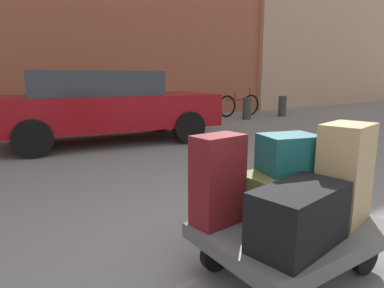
{
  "coord_description": "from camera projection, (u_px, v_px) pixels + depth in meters",
  "views": [
    {
      "loc": [
        -1.71,
        -1.37,
        1.3
      ],
      "look_at": [
        0.0,
        1.2,
        0.69
      ],
      "focal_mm": 31.43,
      "sensor_mm": 36.0,
      "label": 1
    }
  ],
  "objects": [
    {
      "name": "suitcase_tan_rear_right",
      "position": [
        345.0,
        173.0,
        2.27
      ],
      "size": [
        0.43,
        0.34,
        0.66
      ],
      "primitive_type": "cube",
      "rotation": [
        0.0,
        0.0,
        0.22
      ],
      "color": "#9E7F56",
      "rests_on": "luggage_cart"
    },
    {
      "name": "bollard_kerb_far",
      "position": [
        247.0,
        109.0,
        10.55
      ],
      "size": [
        0.27,
        0.27,
        0.68
      ],
      "primitive_type": "cylinder",
      "color": "#383838",
      "rests_on": "ground_plane"
    },
    {
      "name": "luggage_cart",
      "position": [
        291.0,
        235.0,
        2.25
      ],
      "size": [
        1.18,
        0.86,
        0.34
      ],
      "color": "#4C4C51",
      "rests_on": "ground_plane"
    },
    {
      "name": "bollard_corner",
      "position": [
        282.0,
        106.0,
        11.44
      ],
      "size": [
        0.27,
        0.27,
        0.68
      ],
      "primitive_type": "cylinder",
      "color": "#383838",
      "rests_on": "ground_plane"
    },
    {
      "name": "ground_plane",
      "position": [
        289.0,
        271.0,
        2.3
      ],
      "size": [
        60.0,
        60.0,
        0.0
      ],
      "primitive_type": "plane",
      "color": "slate"
    },
    {
      "name": "duffel_bag_black_center",
      "position": [
        299.0,
        216.0,
        1.93
      ],
      "size": [
        0.67,
        0.42,
        0.35
      ],
      "primitive_type": "cube",
      "rotation": [
        0.0,
        0.0,
        0.16
      ],
      "color": "black",
      "rests_on": "luggage_cart"
    },
    {
      "name": "duffel_bag_olive_front_left",
      "position": [
        286.0,
        193.0,
        2.4
      ],
      "size": [
        0.68,
        0.38,
        0.31
      ],
      "primitive_type": "cube",
      "rotation": [
        0.0,
        0.0,
        -0.03
      ],
      "color": "#4C5128",
      "rests_on": "luggage_cart"
    },
    {
      "name": "parked_car",
      "position": [
        104.0,
        105.0,
        6.75
      ],
      "size": [
        4.5,
        2.38,
        1.42
      ],
      "color": "maroon",
      "rests_on": "ground_plane"
    },
    {
      "name": "duffel_bag_teal_topmost_pile",
      "position": [
        289.0,
        153.0,
        2.34
      ],
      "size": [
        0.44,
        0.38,
        0.26
      ],
      "primitive_type": "cube",
      "rotation": [
        0.0,
        0.0,
        -0.27
      ],
      "color": "#144C51",
      "rests_on": "duffel_bag_olive_front_left"
    },
    {
      "name": "bollard_kerb_mid",
      "position": [
        206.0,
        111.0,
        9.69
      ],
      "size": [
        0.27,
        0.27,
        0.68
      ],
      "primitive_type": "cylinder",
      "color": "#383838",
      "rests_on": "ground_plane"
    },
    {
      "name": "bicycle_leaning",
      "position": [
        239.0,
        105.0,
        11.42
      ],
      "size": [
        1.76,
        0.12,
        0.96
      ],
      "color": "black",
      "rests_on": "ground_plane"
    },
    {
      "name": "suitcase_maroon_stacked_top",
      "position": [
        218.0,
        180.0,
        2.21
      ],
      "size": [
        0.36,
        0.24,
        0.6
      ],
      "primitive_type": "cube",
      "rotation": [
        0.0,
        0.0,
        0.1
      ],
      "color": "maroon",
      "rests_on": "luggage_cart"
    },
    {
      "name": "bollard_kerb_near",
      "position": [
        168.0,
        114.0,
        9.0
      ],
      "size": [
        0.27,
        0.27,
        0.68
      ],
      "primitive_type": "cylinder",
      "color": "#383838",
      "rests_on": "ground_plane"
    }
  ]
}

